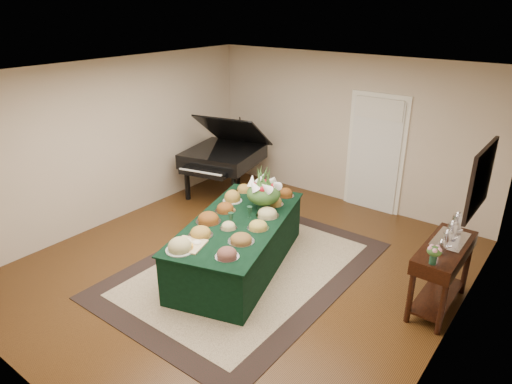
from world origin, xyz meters
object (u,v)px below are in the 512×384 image
Objects in this scene: buffet_table at (238,244)px; floral_centerpiece at (264,189)px; grand_piano at (223,156)px; mahogany_sideboard at (443,260)px.

buffet_table is 0.85m from floral_centerpiece.
floral_centerpiece is (0.04, 0.53, 0.66)m from buffet_table.
grand_piano is at bearing 135.36° from buffet_table.
grand_piano reaches higher than mahogany_sideboard.
floral_centerpiece is at bearing -174.54° from mahogany_sideboard.
mahogany_sideboard is (2.49, 0.24, -0.37)m from floral_centerpiece.
grand_piano is (-1.92, 1.90, 0.42)m from buffet_table.
grand_piano is (-1.97, 1.37, -0.24)m from floral_centerpiece.
buffet_table is 2.67m from mahogany_sideboard.
floral_centerpiece reaches higher than mahogany_sideboard.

